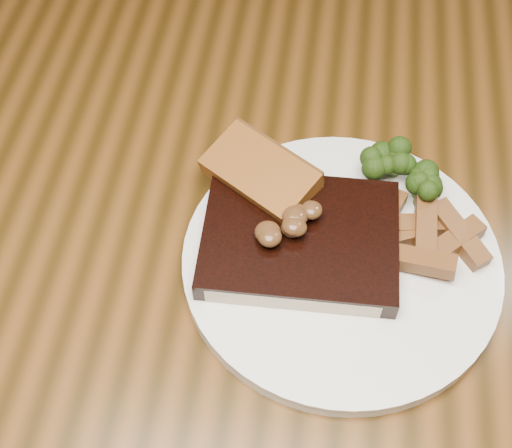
{
  "coord_description": "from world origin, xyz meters",
  "views": [
    {
      "loc": [
        0.07,
        -0.39,
        1.34
      ],
      "look_at": [
        0.02,
        -0.0,
        0.78
      ],
      "focal_mm": 50.0,
      "sensor_mm": 36.0,
      "label": 1
    }
  ],
  "objects": [
    {
      "name": "chair_far",
      "position": [
        -0.13,
        0.54,
        0.49
      ],
      "size": [
        0.42,
        0.42,
        0.89
      ],
      "rotation": [
        0.0,
        0.0,
        3.14
      ],
      "color": "black",
      "rests_on": "ground"
    },
    {
      "name": "mushroom_pile",
      "position": [
        0.06,
        -0.01,
        0.8
      ],
      "size": [
        0.07,
        0.07,
        0.03
      ],
      "primitive_type": null,
      "color": "#532D1A",
      "rests_on": "steak"
    },
    {
      "name": "steak_bone",
      "position": [
        0.06,
        -0.07,
        0.77
      ],
      "size": [
        0.16,
        0.02,
        0.02
      ],
      "primitive_type": "cube",
      "rotation": [
        0.0,
        0.0,
        0.03
      ],
      "color": "#C0AF94",
      "rests_on": "plate"
    },
    {
      "name": "steak",
      "position": [
        0.06,
        -0.01,
        0.78
      ],
      "size": [
        0.19,
        0.14,
        0.03
      ],
      "primitive_type": "cube",
      "rotation": [
        0.0,
        0.0,
        0.03
      ],
      "color": "black",
      "rests_on": "plate"
    },
    {
      "name": "potato_wedges",
      "position": [
        0.18,
        0.0,
        0.77
      ],
      "size": [
        0.1,
        0.1,
        0.02
      ],
      "primitive_type": null,
      "color": "brown",
      "rests_on": "plate"
    },
    {
      "name": "broccoli_cluster",
      "position": [
        0.15,
        0.07,
        0.78
      ],
      "size": [
        0.07,
        0.07,
        0.04
      ],
      "primitive_type": null,
      "color": "#263A0D",
      "rests_on": "plate"
    },
    {
      "name": "garlic_bread",
      "position": [
        0.02,
        0.05,
        0.77
      ],
      "size": [
        0.12,
        0.11,
        0.02
      ],
      "primitive_type": "cube",
      "rotation": [
        0.0,
        0.0,
        -0.58
      ],
      "color": "brown",
      "rests_on": "plate"
    },
    {
      "name": "dining_table",
      "position": [
        0.0,
        0.0,
        0.66
      ],
      "size": [
        1.6,
        0.9,
        0.75
      ],
      "color": "#553111",
      "rests_on": "ground"
    },
    {
      "name": "plate",
      "position": [
        0.1,
        -0.02,
        0.76
      ],
      "size": [
        0.31,
        0.31,
        0.01
      ],
      "primitive_type": "cylinder",
      "rotation": [
        0.0,
        0.0,
        -0.02
      ],
      "color": "white",
      "rests_on": "dining_table"
    }
  ]
}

